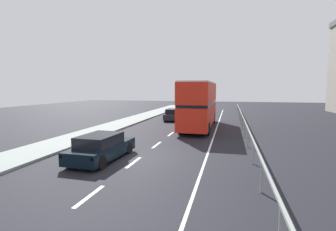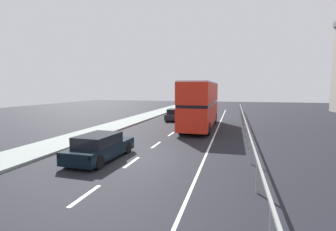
# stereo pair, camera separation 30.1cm
# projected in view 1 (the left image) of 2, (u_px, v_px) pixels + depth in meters

# --- Properties ---
(ground_plane) EXTENTS (75.80, 120.00, 0.10)m
(ground_plane) POSITION_uv_depth(u_px,v_px,m) (140.00, 159.00, 13.42)
(ground_plane) COLOR black
(near_sidewalk_kerb) EXTENTS (2.91, 80.00, 0.14)m
(near_sidewalk_kerb) POSITION_uv_depth(u_px,v_px,m) (40.00, 150.00, 14.88)
(near_sidewalk_kerb) COLOR gray
(near_sidewalk_kerb) RESTS_ON ground
(lane_paint_markings) EXTENTS (3.56, 46.00, 0.01)m
(lane_paint_markings) POSITION_uv_depth(u_px,v_px,m) (199.00, 133.00, 20.95)
(lane_paint_markings) COLOR silver
(lane_paint_markings) RESTS_ON ground
(bridge_side_railing) EXTENTS (0.10, 42.00, 1.17)m
(bridge_side_railing) POSITION_uv_depth(u_px,v_px,m) (244.00, 122.00, 20.65)
(bridge_side_railing) COLOR gray
(bridge_side_railing) RESTS_ON ground
(double_decker_bus_red) EXTENTS (2.52, 10.47, 4.23)m
(double_decker_bus_red) POSITION_uv_depth(u_px,v_px,m) (199.00, 103.00, 23.43)
(double_decker_bus_red) COLOR red
(double_decker_bus_red) RESTS_ON ground
(hatchback_car_near) EXTENTS (1.97, 4.39, 1.34)m
(hatchback_car_near) POSITION_uv_depth(u_px,v_px,m) (101.00, 147.00, 12.95)
(hatchback_car_near) COLOR black
(hatchback_car_near) RESTS_ON ground
(sedan_car_ahead) EXTENTS (1.98, 4.10, 1.33)m
(sedan_car_ahead) POSITION_uv_depth(u_px,v_px,m) (174.00, 115.00, 29.13)
(sedan_car_ahead) COLOR #22242C
(sedan_car_ahead) RESTS_ON ground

